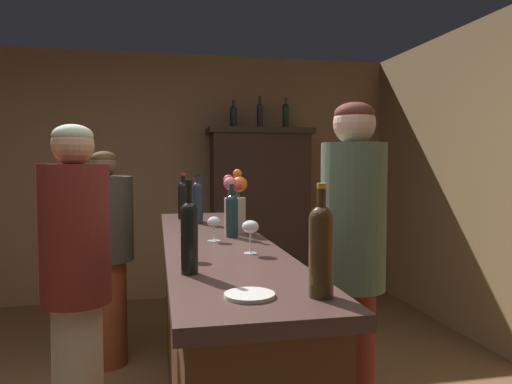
{
  "coord_description": "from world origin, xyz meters",
  "views": [
    {
      "loc": [
        0.13,
        -2.11,
        1.48
      ],
      "look_at": [
        0.73,
        0.78,
        1.29
      ],
      "focal_mm": 33.74,
      "sensor_mm": 36.0,
      "label": 1
    }
  ],
  "objects_px": {
    "wine_bottle_syrah": "(235,204)",
    "wine_bottle_malbec": "(183,198)",
    "wine_glass_rear": "(250,228)",
    "display_bottle_midleft": "(260,114)",
    "display_bottle_center": "(286,115)",
    "cheese_plate": "(249,295)",
    "bar_counter": "(216,339)",
    "wine_bottle_rose": "(232,213)",
    "wine_bottle_riesling": "(321,246)",
    "wine_glass_front": "(214,224)",
    "flower_arrangement": "(235,204)",
    "display_cabinet": "(260,212)",
    "bartender": "(353,267)",
    "patron_tall": "(76,288)",
    "display_bottle_left": "(233,115)",
    "wine_glass_mid": "(189,237)",
    "patron_redhead": "(106,250)",
    "wine_bottle_pinot": "(198,200)"
  },
  "relations": [
    {
      "from": "wine_bottle_syrah",
      "to": "wine_bottle_malbec",
      "type": "height_order",
      "value": "same"
    },
    {
      "from": "wine_glass_rear",
      "to": "display_bottle_midleft",
      "type": "xyz_separation_m",
      "value": [
        0.67,
        2.93,
        0.79
      ]
    },
    {
      "from": "display_bottle_midleft",
      "to": "display_bottle_center",
      "type": "height_order",
      "value": "display_bottle_center"
    },
    {
      "from": "cheese_plate",
      "to": "display_bottle_midleft",
      "type": "distance_m",
      "value": 3.8
    },
    {
      "from": "bar_counter",
      "to": "display_bottle_center",
      "type": "height_order",
      "value": "display_bottle_center"
    },
    {
      "from": "wine_bottle_rose",
      "to": "bar_counter",
      "type": "bearing_deg",
      "value": -147.93
    },
    {
      "from": "wine_bottle_riesling",
      "to": "display_bottle_midleft",
      "type": "relative_size",
      "value": 1.01
    },
    {
      "from": "wine_bottle_malbec",
      "to": "wine_glass_front",
      "type": "relative_size",
      "value": 2.54
    },
    {
      "from": "wine_bottle_malbec",
      "to": "flower_arrangement",
      "type": "height_order",
      "value": "flower_arrangement"
    },
    {
      "from": "flower_arrangement",
      "to": "display_bottle_midleft",
      "type": "distance_m",
      "value": 2.48
    },
    {
      "from": "display_cabinet",
      "to": "bartender",
      "type": "relative_size",
      "value": 1.05
    },
    {
      "from": "wine_bottle_syrah",
      "to": "wine_bottle_riesling",
      "type": "distance_m",
      "value": 1.54
    },
    {
      "from": "display_bottle_center",
      "to": "patron_tall",
      "type": "distance_m",
      "value": 3.41
    },
    {
      "from": "wine_bottle_malbec",
      "to": "display_bottle_midleft",
      "type": "distance_m",
      "value": 1.95
    },
    {
      "from": "wine_glass_front",
      "to": "display_bottle_center",
      "type": "height_order",
      "value": "display_bottle_center"
    },
    {
      "from": "wine_bottle_syrah",
      "to": "wine_bottle_malbec",
      "type": "xyz_separation_m",
      "value": [
        -0.28,
        0.54,
        0.0
      ]
    },
    {
      "from": "wine_bottle_syrah",
      "to": "wine_bottle_riesling",
      "type": "bearing_deg",
      "value": -89.63
    },
    {
      "from": "wine_glass_front",
      "to": "display_bottle_left",
      "type": "height_order",
      "value": "display_bottle_left"
    },
    {
      "from": "wine_glass_mid",
      "to": "cheese_plate",
      "type": "distance_m",
      "value": 0.61
    },
    {
      "from": "bar_counter",
      "to": "wine_bottle_malbec",
      "type": "bearing_deg",
      "value": 96.92
    },
    {
      "from": "wine_bottle_rose",
      "to": "wine_glass_mid",
      "type": "distance_m",
      "value": 0.62
    },
    {
      "from": "wine_glass_mid",
      "to": "display_bottle_left",
      "type": "distance_m",
      "value": 3.18
    },
    {
      "from": "wine_bottle_malbec",
      "to": "wine_glass_rear",
      "type": "xyz_separation_m",
      "value": [
        0.22,
        -1.37,
        -0.03
      ]
    },
    {
      "from": "patron_redhead",
      "to": "bartender",
      "type": "height_order",
      "value": "bartender"
    },
    {
      "from": "display_bottle_midleft",
      "to": "bartender",
      "type": "distance_m",
      "value": 3.06
    },
    {
      "from": "wine_glass_rear",
      "to": "patron_tall",
      "type": "xyz_separation_m",
      "value": [
        -0.76,
        0.18,
        -0.27
      ]
    },
    {
      "from": "display_bottle_midleft",
      "to": "patron_redhead",
      "type": "relative_size",
      "value": 0.22
    },
    {
      "from": "wine_bottle_rose",
      "to": "flower_arrangement",
      "type": "relative_size",
      "value": 0.83
    },
    {
      "from": "bar_counter",
      "to": "bartender",
      "type": "height_order",
      "value": "bartender"
    },
    {
      "from": "wine_bottle_syrah",
      "to": "display_bottle_left",
      "type": "distance_m",
      "value": 2.25
    },
    {
      "from": "cheese_plate",
      "to": "wine_bottle_riesling",
      "type": "bearing_deg",
      "value": -10.8
    },
    {
      "from": "wine_bottle_pinot",
      "to": "patron_tall",
      "type": "height_order",
      "value": "patron_tall"
    },
    {
      "from": "cheese_plate",
      "to": "patron_tall",
      "type": "xyz_separation_m",
      "value": [
        -0.63,
        0.85,
        -0.17
      ]
    },
    {
      "from": "wine_bottle_malbec",
      "to": "wine_glass_front",
      "type": "distance_m",
      "value": 1.01
    },
    {
      "from": "patron_redhead",
      "to": "display_bottle_left",
      "type": "bearing_deg",
      "value": 112.44
    },
    {
      "from": "patron_tall",
      "to": "cheese_plate",
      "type": "bearing_deg",
      "value": -90.9
    },
    {
      "from": "bar_counter",
      "to": "wine_bottle_malbec",
      "type": "xyz_separation_m",
      "value": [
        -0.11,
        0.95,
        0.68
      ]
    },
    {
      "from": "patron_redhead",
      "to": "display_bottle_center",
      "type": "bearing_deg",
      "value": 101.19
    },
    {
      "from": "display_cabinet",
      "to": "wine_bottle_malbec",
      "type": "distance_m",
      "value": 1.81
    },
    {
      "from": "display_bottle_center",
      "to": "display_bottle_midleft",
      "type": "bearing_deg",
      "value": 180.0
    },
    {
      "from": "display_bottle_midleft",
      "to": "bartender",
      "type": "xyz_separation_m",
      "value": [
        -0.17,
        -2.89,
        -1.0
      ]
    },
    {
      "from": "display_cabinet",
      "to": "display_bottle_left",
      "type": "height_order",
      "value": "display_bottle_left"
    },
    {
      "from": "flower_arrangement",
      "to": "wine_glass_mid",
      "type": "bearing_deg",
      "value": -113.03
    },
    {
      "from": "wine_bottle_riesling",
      "to": "patron_tall",
      "type": "distance_m",
      "value": 1.26
    },
    {
      "from": "display_bottle_center",
      "to": "wine_bottle_malbec",
      "type": "bearing_deg",
      "value": -126.91
    },
    {
      "from": "wine_bottle_pinot",
      "to": "wine_bottle_riesling",
      "type": "xyz_separation_m",
      "value": [
        0.21,
        -1.83,
        0.0
      ]
    },
    {
      "from": "wine_bottle_rose",
      "to": "display_bottle_left",
      "type": "bearing_deg",
      "value": 80.77
    },
    {
      "from": "wine_bottle_riesling",
      "to": "bartender",
      "type": "xyz_separation_m",
      "value": [
        0.42,
        0.75,
        -0.24
      ]
    },
    {
      "from": "cheese_plate",
      "to": "display_bottle_midleft",
      "type": "xyz_separation_m",
      "value": [
        0.81,
        3.6,
        0.9
      ]
    },
    {
      "from": "flower_arrangement",
      "to": "patron_tall",
      "type": "distance_m",
      "value": 0.98
    }
  ]
}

